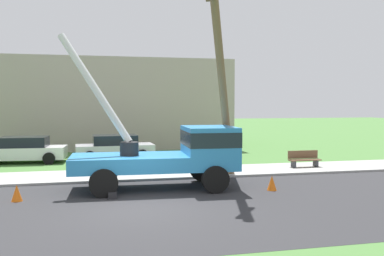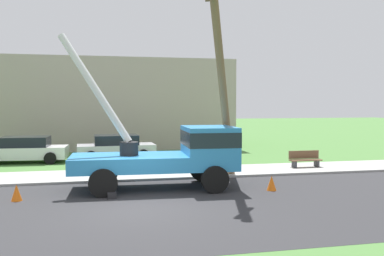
# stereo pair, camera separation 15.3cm
# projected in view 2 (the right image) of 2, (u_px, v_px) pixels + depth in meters

# --- Properties ---
(ground_plane) EXTENTS (120.00, 120.00, 0.00)m
(ground_plane) POSITION_uv_depth(u_px,v_px,m) (122.00, 158.00, 24.81)
(ground_plane) COLOR #477538
(road_asphalt) EXTENTS (80.00, 8.97, 0.01)m
(road_asphalt) POSITION_uv_depth(u_px,v_px,m) (142.00, 208.00, 13.11)
(road_asphalt) COLOR #2B2B2D
(road_asphalt) RESTS_ON ground
(sidewalk_strip) EXTENTS (80.00, 3.04, 0.10)m
(sidewalk_strip) POSITION_uv_depth(u_px,v_px,m) (129.00, 174.00, 18.97)
(sidewalk_strip) COLOR #9E9E99
(sidewalk_strip) RESTS_ON ground
(utility_truck) EXTENTS (6.75, 3.21, 5.98)m
(utility_truck) POSITION_uv_depth(u_px,v_px,m) (176.00, 151.00, 16.16)
(utility_truck) COLOR #2D84C6
(utility_truck) RESTS_ON ground
(leaning_utility_pole) EXTENTS (2.32, 3.70, 8.38)m
(leaning_utility_pole) POSITION_uv_depth(u_px,v_px,m) (222.00, 78.00, 16.99)
(leaning_utility_pole) COLOR brown
(leaning_utility_pole) RESTS_ON ground
(traffic_cone_ahead) EXTENTS (0.36, 0.36, 0.56)m
(traffic_cone_ahead) POSITION_uv_depth(u_px,v_px,m) (272.00, 183.00, 15.69)
(traffic_cone_ahead) COLOR orange
(traffic_cone_ahead) RESTS_ON ground
(traffic_cone_behind) EXTENTS (0.36, 0.36, 0.56)m
(traffic_cone_behind) POSITION_uv_depth(u_px,v_px,m) (17.00, 193.00, 14.02)
(traffic_cone_behind) COLOR orange
(traffic_cone_behind) RESTS_ON ground
(traffic_cone_curbside) EXTENTS (0.36, 0.36, 0.56)m
(traffic_cone_curbside) POSITION_uv_depth(u_px,v_px,m) (218.00, 174.00, 17.64)
(traffic_cone_curbside) COLOR orange
(traffic_cone_curbside) RESTS_ON ground
(parked_sedan_white) EXTENTS (4.50, 2.20, 1.42)m
(parked_sedan_white) POSITION_uv_depth(u_px,v_px,m) (26.00, 150.00, 23.11)
(parked_sedan_white) COLOR silver
(parked_sedan_white) RESTS_ON ground
(parked_sedan_silver) EXTENTS (4.48, 2.16, 1.42)m
(parked_sedan_silver) POSITION_uv_depth(u_px,v_px,m) (116.00, 147.00, 24.36)
(parked_sedan_silver) COLOR #B7B7BF
(parked_sedan_silver) RESTS_ON ground
(park_bench) EXTENTS (1.60, 0.45, 0.90)m
(park_bench) POSITION_uv_depth(u_px,v_px,m) (305.00, 160.00, 20.85)
(park_bench) COLOR brown
(park_bench) RESTS_ON ground
(lowrise_building_backdrop) EXTENTS (18.00, 6.00, 6.40)m
(lowrise_building_backdrop) POSITION_uv_depth(u_px,v_px,m) (108.00, 104.00, 31.22)
(lowrise_building_backdrop) COLOR #A5998C
(lowrise_building_backdrop) RESTS_ON ground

